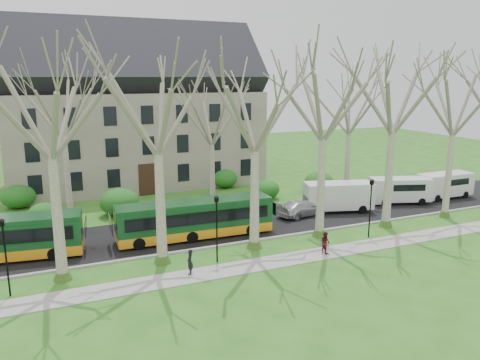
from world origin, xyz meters
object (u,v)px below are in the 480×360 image
pedestrian_a (190,262)px  van_a (338,197)px  van_b (400,191)px  van_c (445,186)px  pedestrian_b (325,242)px  bus_follow (195,219)px  sedan (303,208)px

pedestrian_a → van_a: bearing=138.3°
pedestrian_a → van_b: bearing=131.2°
van_b → van_a: bearing=-161.3°
van_a → van_b: 6.85m
van_c → pedestrian_a: size_ratio=3.67×
van_a → pedestrian_b: (-6.62, -7.98, -0.54)m
pedestrian_b → van_b: bearing=-68.2°
bus_follow → van_b: (20.45, 1.46, -0.23)m
sedan → van_c: 15.74m
bus_follow → van_c: bus_follow is taller
sedan → pedestrian_a: size_ratio=3.12×
sedan → pedestrian_b: (-3.10, -8.09, 0.05)m
pedestrian_b → van_a: bearing=-48.4°
pedestrian_a → sedan: bearing=144.7°
sedan → van_b: (10.37, -0.16, 0.50)m
van_b → pedestrian_a: van_b is taller
van_a → van_b: (6.85, -0.05, -0.09)m
van_a → van_c: size_ratio=1.05×
van_b → pedestrian_b: size_ratio=3.70×
van_a → van_b: van_a is taller
van_c → van_a: bearing=179.8°
pedestrian_a → pedestrian_b: (9.33, -0.35, -0.02)m
sedan → van_a: (3.52, -0.11, 0.59)m
sedan → pedestrian_a: (-12.44, -7.74, 0.07)m
van_c → pedestrian_a: (-28.16, -7.37, -0.46)m
bus_follow → pedestrian_b: (6.98, -6.47, -0.68)m
van_a → bus_follow: bearing=-157.0°
sedan → van_b: 10.38m
bus_follow → van_c: (25.80, 1.25, -0.21)m
bus_follow → sedan: 10.24m
van_a → van_c: bearing=15.5°
bus_follow → pedestrian_b: 9.54m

